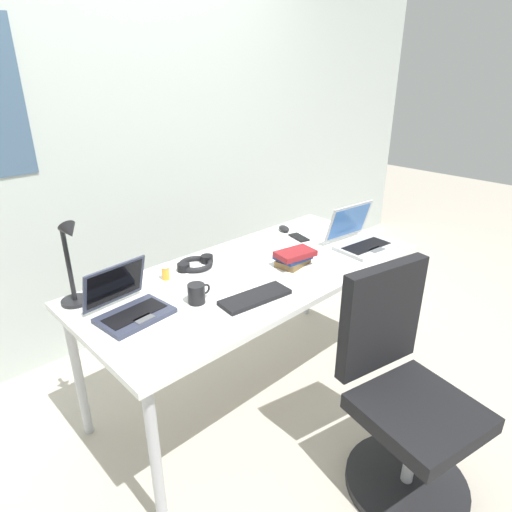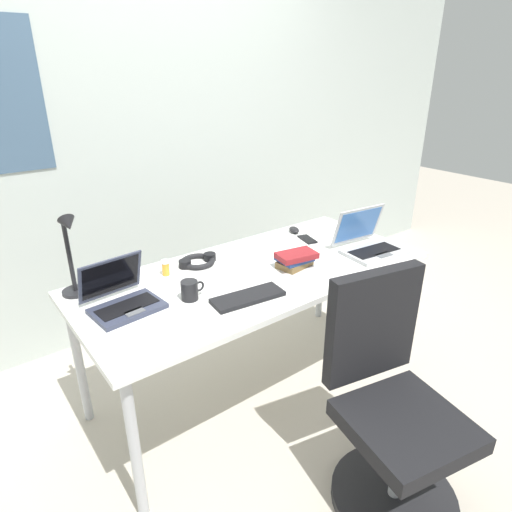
{
  "view_description": "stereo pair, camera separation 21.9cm",
  "coord_description": "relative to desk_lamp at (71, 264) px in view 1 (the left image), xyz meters",
  "views": [
    {
      "loc": [
        -1.39,
        -1.45,
        1.7
      ],
      "look_at": [
        0.0,
        0.0,
        0.82
      ],
      "focal_mm": 30.82,
      "sensor_mm": 36.0,
      "label": 1
    },
    {
      "loc": [
        -1.22,
        -1.6,
        1.7
      ],
      "look_at": [
        0.0,
        0.0,
        0.82
      ],
      "focal_mm": 30.82,
      "sensor_mm": 36.0,
      "label": 2
    }
  ],
  "objects": [
    {
      "name": "office_chair",
      "position": [
        0.84,
        -1.12,
        -0.54
      ],
      "size": [
        0.52,
        0.58,
        0.97
      ],
      "color": "black",
      "rests_on": "ground_plane"
    },
    {
      "name": "pill_bottle",
      "position": [
        0.41,
        -0.05,
        -0.16
      ],
      "size": [
        0.04,
        0.04,
        0.08
      ],
      "color": "gold",
      "rests_on": "desk"
    },
    {
      "name": "wall_back",
      "position": [
        0.8,
        0.82,
        0.36
      ],
      "size": [
        6.0,
        0.13,
        2.6
      ],
      "color": "#B2BCB7",
      "rests_on": "ground_plane"
    },
    {
      "name": "ground_plane",
      "position": [
        0.8,
        -0.28,
        -0.94
      ],
      "size": [
        12.0,
        12.0,
        0.0
      ],
      "primitive_type": "plane",
      "color": "#B7AD9E"
    },
    {
      "name": "laptop_back_left",
      "position": [
        1.45,
        -0.46,
        -0.15
      ],
      "size": [
        0.35,
        0.32,
        0.24
      ],
      "color": "#B7BABC",
      "rests_on": "desk"
    },
    {
      "name": "cell_phone",
      "position": [
        1.3,
        -0.13,
        -0.19
      ],
      "size": [
        0.1,
        0.15,
        0.01
      ],
      "primitive_type": "cube",
      "rotation": [
        0.0,
        0.0,
        -0.25
      ],
      "color": "black",
      "rests_on": "desk"
    },
    {
      "name": "coffee_mug",
      "position": [
        0.39,
        -0.33,
        -0.15
      ],
      "size": [
        0.11,
        0.08,
        0.09
      ],
      "color": "black",
      "rests_on": "desk"
    },
    {
      "name": "headphones",
      "position": [
        0.61,
        -0.03,
        -0.18
      ],
      "size": [
        0.21,
        0.18,
        0.04
      ],
      "color": "black",
      "rests_on": "desk"
    },
    {
      "name": "desk",
      "position": [
        0.8,
        -0.28,
        -0.25
      ],
      "size": [
        1.8,
        0.8,
        0.74
      ],
      "color": "white",
      "rests_on": "ground_plane"
    },
    {
      "name": "external_keyboard",
      "position": [
        0.59,
        -0.49,
        -0.19
      ],
      "size": [
        0.34,
        0.16,
        0.02
      ],
      "primitive_type": "cube",
      "rotation": [
        0.0,
        0.0,
        -0.11
      ],
      "color": "black",
      "rests_on": "desk"
    },
    {
      "name": "book_stack",
      "position": [
        0.99,
        -0.36,
        -0.15
      ],
      "size": [
        0.22,
        0.17,
        0.08
      ],
      "color": "brown",
      "rests_on": "desk"
    },
    {
      "name": "laptop_front_right",
      "position": [
        0.12,
        -0.22,
        -0.15
      ],
      "size": [
        0.31,
        0.29,
        0.21
      ],
      "color": "#33384C",
      "rests_on": "desk"
    },
    {
      "name": "computer_mouse",
      "position": [
        1.32,
        0.02,
        -0.18
      ],
      "size": [
        0.09,
        0.11,
        0.03
      ],
      "primitive_type": "ellipsoid",
      "rotation": [
        0.0,
        0.0,
        -0.36
      ],
      "color": "black",
      "rests_on": "desk"
    },
    {
      "name": "desk_lamp",
      "position": [
        0.0,
        0.0,
        0.0
      ],
      "size": [
        0.12,
        0.18,
        0.4
      ],
      "color": "black",
      "rests_on": "desk"
    }
  ]
}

